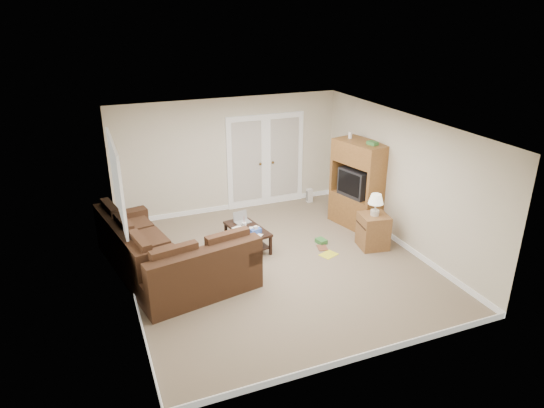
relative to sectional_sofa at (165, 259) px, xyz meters
name	(u,v)px	position (x,y,z in m)	size (l,w,h in m)	color
floor	(277,264)	(1.91, -0.27, -0.35)	(5.50, 5.50, 0.00)	gray
ceiling	(277,126)	(1.91, -0.27, 2.15)	(5.00, 5.50, 0.02)	white
wall_left	(124,222)	(-0.59, -0.27, 0.90)	(0.02, 5.50, 2.50)	silver
wall_right	(401,180)	(4.41, -0.27, 0.90)	(0.02, 5.50, 2.50)	silver
wall_back	(229,155)	(1.91, 2.48, 0.90)	(5.00, 0.02, 2.50)	silver
wall_front	(365,277)	(1.91, -3.02, 0.90)	(5.00, 0.02, 2.50)	silver
baseboards	(277,261)	(1.91, -0.27, -0.30)	(5.00, 5.50, 0.10)	silver
french_doors	(266,161)	(2.76, 2.45, 0.69)	(1.80, 0.05, 2.13)	silver
window_left	(117,182)	(-0.56, 0.73, 1.20)	(0.05, 1.92, 1.42)	silver
sectional_sofa	(165,259)	(0.00, 0.00, 0.00)	(2.44, 3.00, 0.89)	#402818
coffee_table	(247,237)	(1.64, 0.54, -0.12)	(0.68, 1.09, 0.69)	black
tv_armoire	(359,184)	(4.10, 0.68, 0.55)	(0.86, 1.23, 1.92)	brown
side_cabinet	(373,228)	(3.85, -0.32, 0.04)	(0.58, 0.58, 1.07)	brown
space_heater	(310,195)	(3.74, 2.18, -0.19)	(0.13, 0.11, 0.32)	white
floor_magazine	(329,255)	(2.93, -0.30, -0.34)	(0.31, 0.24, 0.01)	yellow
floor_greenbox	(321,241)	(3.02, 0.17, -0.31)	(0.16, 0.21, 0.08)	#397E39
floor_book	(318,248)	(2.85, -0.01, -0.34)	(0.18, 0.24, 0.02)	brown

